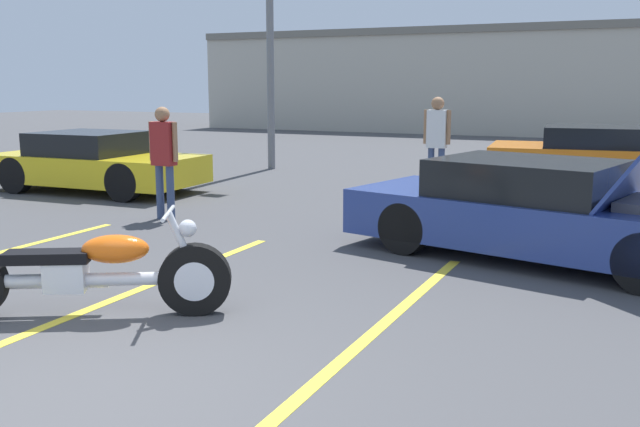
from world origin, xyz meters
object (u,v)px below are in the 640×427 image
Objects in this scene: motorcycle at (83,273)px; parked_car_right_row at (604,159)px; parked_car_left_row at (95,163)px; spectator_by_show_car at (164,153)px; spectator_near_motorcycle at (437,136)px; show_car_hood_open at (541,211)px.

parked_car_right_row is (3.70, 10.33, 0.21)m from motorcycle.
parked_car_left_row is 2.41× the size of spectator_by_show_car.
motorcycle is 1.30× the size of spectator_near_motorcycle.
parked_car_right_row is at bearing 34.51° from spectator_near_motorcycle.
spectator_near_motorcycle is (6.16, 2.40, 0.55)m from parked_car_left_row.
spectator_by_show_car is (-3.11, -4.21, -0.07)m from spectator_near_motorcycle.
spectator_by_show_car reaches higher than parked_car_left_row.
show_car_hood_open is 6.35m from parked_car_right_row.
spectator_near_motorcycle reaches higher than motorcycle.
spectator_near_motorcycle is at bearing 19.38° from parked_car_left_row.
spectator_near_motorcycle is at bearing 133.26° from show_car_hood_open.
show_car_hood_open is 2.62× the size of spectator_near_motorcycle.
spectator_by_show_car is at bearing -32.54° from parked_car_left_row.
motorcycle is at bearing -95.90° from spectator_near_motorcycle.
parked_car_left_row is 3.57m from spectator_by_show_car.
show_car_hood_open reaches higher than spectator_near_motorcycle.
motorcycle is 8.45m from spectator_near_motorcycle.
parked_car_right_row is (0.29, 6.34, 0.03)m from show_car_hood_open.
spectator_by_show_car reaches higher than parked_car_right_row.
parked_car_right_row is 3.48m from spectator_near_motorcycle.
spectator_by_show_car is (3.05, -1.80, 0.48)m from parked_car_left_row.
parked_car_left_row is at bearing 102.26° from motorcycle.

